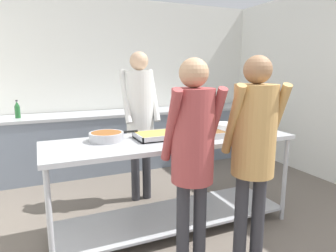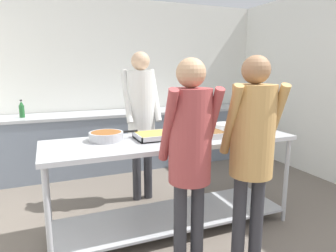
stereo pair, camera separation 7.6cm
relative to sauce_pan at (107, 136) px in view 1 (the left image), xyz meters
The scene contains 12 objects.
wall_rear 2.38m from the sauce_pan, 72.48° to the left, with size 4.93×0.06×2.65m.
wall_right 3.18m from the sauce_pan, ahead, with size 0.06×3.94×2.65m.
back_counter 2.07m from the sauce_pan, 69.27° to the left, with size 4.77×0.65×0.90m.
serving_counter 0.70m from the sauce_pan, 13.58° to the right, with size 2.35×0.73×0.91m.
sauce_pan is the anchor object (origin of this frame).
serving_tray_vegetables 0.45m from the sauce_pan, 12.07° to the right, with size 0.37×0.31×0.05m.
serving_tray_roast 0.91m from the sauce_pan, 14.13° to the right, with size 0.44×0.29×0.05m.
plate_stack 1.27m from the sauce_pan, ahead, with size 0.27×0.27×0.07m.
guest_serving_left 0.92m from the sauce_pan, 60.35° to the right, with size 0.42×0.34×1.64m.
guest_serving_right 1.29m from the sauce_pan, 43.37° to the right, with size 0.48×0.40×1.66m.
cook_behind_counter 0.82m from the sauce_pan, 49.55° to the left, with size 0.41×0.33×1.75m.
water_bottle 2.02m from the sauce_pan, 113.73° to the left, with size 0.07×0.07×0.24m.
Camera 1 is at (-1.26, -1.08, 1.56)m, focal length 32.00 mm.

